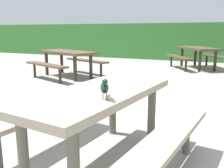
# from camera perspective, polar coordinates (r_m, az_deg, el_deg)

# --- Properties ---
(ground_plane) EXTENTS (60.00, 60.00, 0.00)m
(ground_plane) POSITION_cam_1_polar(r_m,az_deg,el_deg) (2.88, 0.42, -14.99)
(ground_plane) COLOR gray
(hedge_wall) EXTENTS (28.00, 1.46, 1.64)m
(hedge_wall) POSITION_cam_1_polar(r_m,az_deg,el_deg) (12.17, 19.82, 8.88)
(hedge_wall) COLOR #387A33
(hedge_wall) RESTS_ON ground
(picnic_table_foreground) EXTENTS (1.87, 1.90, 0.74)m
(picnic_table_foreground) POSITION_cam_1_polar(r_m,az_deg,el_deg) (2.49, -3.05, -5.59)
(picnic_table_foreground) COLOR gray
(picnic_table_foreground) RESTS_ON ground
(bird_grackle) EXTENTS (0.16, 0.26, 0.18)m
(bird_grackle) POSITION_cam_1_polar(r_m,az_deg,el_deg) (2.10, -1.68, -0.74)
(bird_grackle) COLOR black
(bird_grackle) RESTS_ON picnic_table_foreground
(picnic_table_mid_right) EXTENTS (2.19, 2.17, 0.74)m
(picnic_table_mid_right) POSITION_cam_1_polar(r_m,az_deg,el_deg) (7.39, -9.92, 5.86)
(picnic_table_mid_right) COLOR brown
(picnic_table_mid_right) RESTS_ON ground
(picnic_table_far_centre) EXTENTS (2.34, 2.35, 0.74)m
(picnic_table_far_centre) POSITION_cam_1_polar(r_m,az_deg,el_deg) (9.40, 18.67, 6.67)
(picnic_table_far_centre) COLOR #473828
(picnic_table_far_centre) RESTS_ON ground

